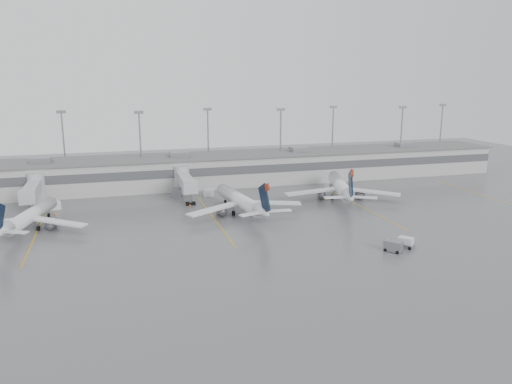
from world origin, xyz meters
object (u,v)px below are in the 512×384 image
object	(u,v)px
jet_mid_right	(341,187)
jet_far_left	(28,217)
jet_mid_left	(241,201)
baggage_tug	(406,244)

from	to	relation	value
jet_mid_right	jet_far_left	bearing A→B (deg)	-158.11
jet_mid_left	jet_far_left	bearing A→B (deg)	172.24
jet_far_left	jet_mid_left	xyz separation A→B (m)	(43.04, -0.23, 0.24)
jet_far_left	jet_mid_right	distance (m)	70.11
jet_far_left	baggage_tug	world-z (taller)	jet_far_left
jet_far_left	baggage_tug	size ratio (longest dim) A/B	7.83
jet_mid_right	baggage_tug	world-z (taller)	jet_mid_right
baggage_tug	jet_mid_left	bearing A→B (deg)	89.01
jet_far_left	baggage_tug	distance (m)	71.77
jet_far_left	jet_mid_right	xyz separation A→B (m)	(69.87, 5.79, 0.42)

